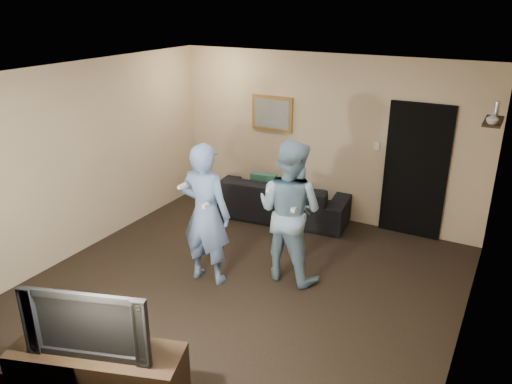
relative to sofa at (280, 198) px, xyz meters
The scene contains 19 objects.
ground 2.17m from the sofa, 75.27° to the right, with size 5.00×5.00×0.00m, color black.
ceiling 3.13m from the sofa, 75.27° to the right, with size 5.00×5.00×0.04m, color silver.
wall_back 1.19m from the sofa, 37.56° to the left, with size 5.00×0.04×2.60m, color tan.
wall_front 4.71m from the sofa, 83.19° to the right, with size 5.00×0.04×2.60m, color tan.
wall_left 3.01m from the sofa, 133.21° to the right, with size 0.04×5.00×2.60m, color tan.
wall_right 3.82m from the sofa, 34.32° to the right, with size 0.04×5.00×2.60m, color tan.
sofa is the anchor object (origin of this frame).
throw_pillow 0.33m from the sofa, behind, with size 0.43×0.14×0.43m, color #194C3A.
painting_frame 1.38m from the sofa, 131.79° to the left, with size 0.72×0.05×0.57m, color olive.
painting_canvas 1.37m from the sofa, 133.81° to the left, with size 0.62×0.01×0.47m, color slate.
doorway 2.14m from the sofa, 11.06° to the left, with size 0.90×0.06×2.00m, color black.
light_switch 1.75m from the sofa, 15.81° to the left, with size 0.08×0.02×0.12m, color silver.
wall_shelf 3.39m from the sofa, ahead, with size 0.20×0.60×0.03m, color black.
shelf_vase 3.46m from the sofa, ahead, with size 0.13×0.13×0.14m, color #B2B3B7.
shelf_figurine 3.43m from the sofa, ahead, with size 0.06×0.06×0.18m, color silver.
tv_console 4.34m from the sofa, 85.31° to the right, with size 1.52×0.49×0.54m, color black.
television 4.37m from the sofa, 85.31° to the right, with size 1.11×0.15×0.64m, color black.
wii_player_left 2.24m from the sofa, 88.60° to the right, with size 0.68×0.52×1.80m.
wii_player_right 1.93m from the sofa, 60.24° to the right, with size 0.95×0.77×1.81m.
Camera 1 is at (2.72, -4.66, 3.37)m, focal length 35.00 mm.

